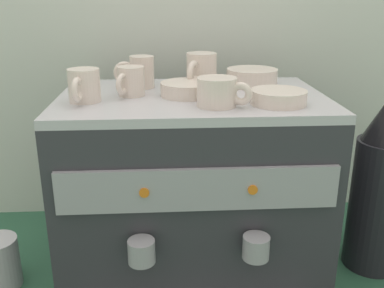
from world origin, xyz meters
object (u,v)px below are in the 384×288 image
(ceramic_cup_3, at_px, (201,70))
(ceramic_cup_2, at_px, (140,72))
(espresso_machine, at_px, (192,188))
(ceramic_cup_1, at_px, (219,92))
(ceramic_cup_0, at_px, (131,81))
(ceramic_bowl_1, at_px, (188,89))
(coffee_grinder, at_px, (382,185))
(ceramic_cup_4, at_px, (84,86))
(ceramic_bowl_0, at_px, (252,78))
(ceramic_bowl_2, at_px, (278,97))

(ceramic_cup_3, bearing_deg, ceramic_cup_2, -177.73)
(espresso_machine, relative_size, ceramic_cup_1, 5.41)
(ceramic_cup_0, xyz_separation_m, ceramic_bowl_1, (0.13, -0.01, -0.02))
(espresso_machine, bearing_deg, coffee_grinder, -0.71)
(ceramic_cup_0, xyz_separation_m, ceramic_cup_4, (-0.10, -0.06, 0.00))
(ceramic_cup_4, bearing_deg, ceramic_cup_3, 29.58)
(ceramic_cup_0, distance_m, ceramic_cup_3, 0.19)
(ceramic_cup_3, distance_m, ceramic_bowl_0, 0.13)
(ceramic_bowl_0, bearing_deg, ceramic_cup_3, -179.48)
(ceramic_cup_2, bearing_deg, ceramic_bowl_0, 1.46)
(ceramic_cup_2, bearing_deg, ceramic_cup_4, -128.39)
(ceramic_cup_3, distance_m, coffee_grinder, 0.55)
(ceramic_bowl_1, xyz_separation_m, ceramic_bowl_2, (0.19, -0.09, -0.00))
(ceramic_cup_4, bearing_deg, espresso_machine, 12.40)
(espresso_machine, relative_size, ceramic_cup_0, 6.59)
(ceramic_cup_2, bearing_deg, ceramic_cup_0, -101.80)
(ceramic_bowl_1, bearing_deg, ceramic_bowl_0, 31.63)
(ceramic_cup_4, relative_size, ceramic_bowl_2, 0.89)
(espresso_machine, xyz_separation_m, ceramic_cup_1, (0.05, -0.11, 0.27))
(ceramic_bowl_0, height_order, ceramic_bowl_2, ceramic_bowl_0)
(ceramic_cup_1, height_order, ceramic_cup_4, ceramic_cup_4)
(ceramic_cup_2, distance_m, ceramic_bowl_0, 0.28)
(ceramic_bowl_0, xyz_separation_m, ceramic_bowl_2, (0.02, -0.20, -0.01))
(ceramic_cup_2, distance_m, ceramic_cup_4, 0.19)
(ceramic_cup_0, bearing_deg, ceramic_cup_3, 28.91)
(ceramic_bowl_0, relative_size, ceramic_bowl_1, 1.03)
(ceramic_cup_1, bearing_deg, ceramic_cup_0, 149.14)
(ceramic_cup_2, height_order, ceramic_cup_3, ceramic_cup_3)
(ceramic_bowl_0, distance_m, ceramic_bowl_2, 0.20)
(ceramic_cup_3, distance_m, ceramic_bowl_1, 0.11)
(ceramic_cup_3, bearing_deg, espresso_machine, -105.90)
(ceramic_cup_0, distance_m, ceramic_cup_1, 0.22)
(ceramic_cup_1, height_order, ceramic_cup_3, ceramic_cup_3)
(ceramic_cup_2, distance_m, ceramic_cup_3, 0.15)
(ceramic_cup_2, bearing_deg, ceramic_bowl_1, -40.85)
(ceramic_cup_2, distance_m, coffee_grinder, 0.68)
(ceramic_cup_2, height_order, ceramic_bowl_1, ceramic_cup_2)
(espresso_machine, bearing_deg, ceramic_bowl_1, -156.76)
(ceramic_cup_2, bearing_deg, espresso_machine, -37.01)
(espresso_machine, bearing_deg, ceramic_cup_2, 142.99)
(ceramic_cup_2, bearing_deg, ceramic_cup_1, -49.53)
(ceramic_bowl_1, bearing_deg, espresso_machine, 23.24)
(ceramic_cup_2, xyz_separation_m, ceramic_cup_4, (-0.12, -0.15, -0.00))
(espresso_machine, distance_m, ceramic_bowl_2, 0.33)
(ceramic_cup_0, distance_m, ceramic_bowl_1, 0.13)
(ceramic_cup_0, relative_size, ceramic_bowl_1, 0.75)
(ceramic_cup_4, distance_m, coffee_grinder, 0.78)
(ceramic_cup_4, xyz_separation_m, coffee_grinder, (0.73, 0.05, -0.28))
(ceramic_cup_4, bearing_deg, ceramic_cup_0, 30.74)
(ceramic_cup_3, bearing_deg, ceramic_cup_0, -151.09)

